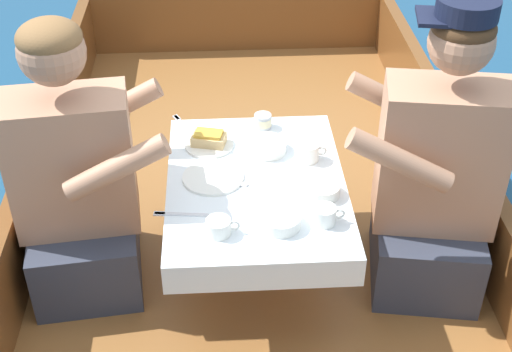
% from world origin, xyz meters
% --- Properties ---
extents(ground_plane, '(60.00, 60.00, 0.00)m').
position_xyz_m(ground_plane, '(0.00, 0.00, 0.00)').
color(ground_plane, navy).
extents(boat_deck, '(1.74, 3.66, 0.31)m').
position_xyz_m(boat_deck, '(0.00, 0.00, 0.15)').
color(boat_deck, brown).
rests_on(boat_deck, ground_plane).
extents(gunwale_port, '(0.06, 3.66, 0.33)m').
position_xyz_m(gunwale_port, '(-0.84, 0.00, 0.47)').
color(gunwale_port, brown).
rests_on(gunwale_port, boat_deck).
extents(gunwale_starboard, '(0.06, 3.66, 0.33)m').
position_xyz_m(gunwale_starboard, '(0.84, 0.00, 0.47)').
color(gunwale_starboard, brown).
rests_on(gunwale_starboard, boat_deck).
extents(bow_coaming, '(1.62, 0.06, 0.37)m').
position_xyz_m(bow_coaming, '(0.00, 1.80, 0.50)').
color(bow_coaming, brown).
rests_on(bow_coaming, boat_deck).
extents(cockpit_table, '(0.60, 0.82, 0.42)m').
position_xyz_m(cockpit_table, '(0.00, -0.11, 0.68)').
color(cockpit_table, '#B2B2B7').
rests_on(cockpit_table, boat_deck).
extents(person_port, '(0.56, 0.49, 1.00)m').
position_xyz_m(person_port, '(-0.60, -0.09, 0.71)').
color(person_port, '#333847').
rests_on(person_port, boat_deck).
extents(person_starboard, '(0.57, 0.51, 1.06)m').
position_xyz_m(person_starboard, '(0.60, -0.15, 0.73)').
color(person_starboard, '#333847').
rests_on(person_starboard, boat_deck).
extents(plate_sandwich, '(0.18, 0.18, 0.01)m').
position_xyz_m(plate_sandwich, '(-0.16, 0.11, 0.73)').
color(plate_sandwich, silver).
rests_on(plate_sandwich, cockpit_table).
extents(plate_bread, '(0.21, 0.21, 0.01)m').
position_xyz_m(plate_bread, '(-0.14, -0.09, 0.73)').
color(plate_bread, silver).
rests_on(plate_bread, cockpit_table).
extents(sandwich, '(0.13, 0.10, 0.05)m').
position_xyz_m(sandwich, '(-0.16, 0.11, 0.76)').
color(sandwich, tan).
rests_on(sandwich, plate_sandwich).
extents(bowl_port_near, '(0.12, 0.12, 0.04)m').
position_xyz_m(bowl_port_near, '(0.21, -0.20, 0.75)').
color(bowl_port_near, silver).
rests_on(bowl_port_near, cockpit_table).
extents(bowl_starboard_near, '(0.14, 0.14, 0.04)m').
position_xyz_m(bowl_starboard_near, '(0.05, 0.06, 0.75)').
color(bowl_starboard_near, silver).
rests_on(bowl_starboard_near, cockpit_table).
extents(bowl_center_far, '(0.13, 0.13, 0.04)m').
position_xyz_m(bowl_center_far, '(0.06, -0.35, 0.75)').
color(bowl_center_far, silver).
rests_on(bowl_center_far, cockpit_table).
extents(coffee_cup_port, '(0.10, 0.07, 0.06)m').
position_xyz_m(coffee_cup_port, '(0.20, -0.35, 0.76)').
color(coffee_cup_port, silver).
rests_on(coffee_cup_port, cockpit_table).
extents(coffee_cup_starboard, '(0.10, 0.07, 0.06)m').
position_xyz_m(coffee_cup_starboard, '(0.19, 0.00, 0.76)').
color(coffee_cup_starboard, silver).
rests_on(coffee_cup_starboard, cockpit_table).
extents(coffee_cup_center, '(0.11, 0.08, 0.05)m').
position_xyz_m(coffee_cup_center, '(-0.13, -0.38, 0.75)').
color(coffee_cup_center, silver).
rests_on(coffee_cup_center, cockpit_table).
extents(tin_can, '(0.07, 0.07, 0.05)m').
position_xyz_m(tin_can, '(0.05, 0.22, 0.76)').
color(tin_can, silver).
rests_on(tin_can, cockpit_table).
extents(utensil_fork_starboard, '(0.17, 0.03, 0.00)m').
position_xyz_m(utensil_fork_starboard, '(-0.26, -0.28, 0.73)').
color(utensil_fork_starboard, silver).
rests_on(utensil_fork_starboard, cockpit_table).
extents(utensil_fork_port, '(0.09, 0.16, 0.00)m').
position_xyz_m(utensil_fork_port, '(-0.25, 0.26, 0.73)').
color(utensil_fork_port, silver).
rests_on(utensil_fork_port, cockpit_table).
extents(utensil_spoon_port, '(0.07, 0.17, 0.01)m').
position_xyz_m(utensil_spoon_port, '(-0.03, -0.18, 0.73)').
color(utensil_spoon_port, silver).
rests_on(utensil_spoon_port, cockpit_table).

